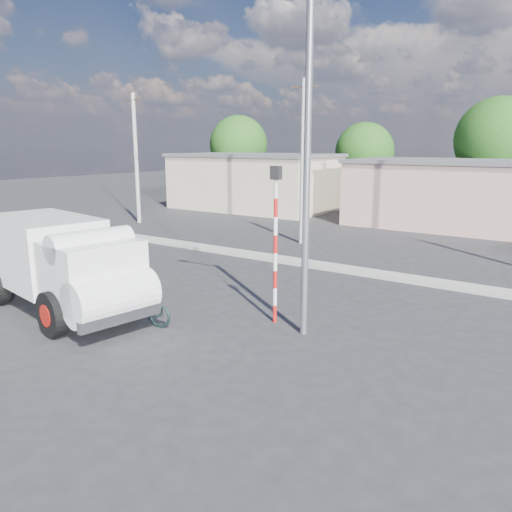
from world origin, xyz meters
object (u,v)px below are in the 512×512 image
Objects in this scene: truck at (63,262)px; traffic_pole at (276,232)px; cyclist at (139,293)px; streetlight at (302,142)px; bicycle at (139,306)px.

traffic_pole is (5.65, 2.81, 1.08)m from truck.
truck reaches higher than cyclist.
truck is 7.85m from streetlight.
cyclist is at bearing -153.23° from streetlight.
truck reaches higher than bicycle.
bicycle is 1.12× the size of cyclist.
bicycle is at bearing -153.23° from streetlight.
traffic_pole is (3.01, 2.29, 2.06)m from bicycle.
cyclist is at bearing 20.25° from truck.
streetlight reaches higher than truck.
bicycle is at bearing 20.25° from truck.
cyclist is (2.64, 0.52, -0.61)m from truck.
truck is 6.40m from traffic_pole.
truck is 3.42× the size of bicycle.
streetlight reaches higher than bicycle.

